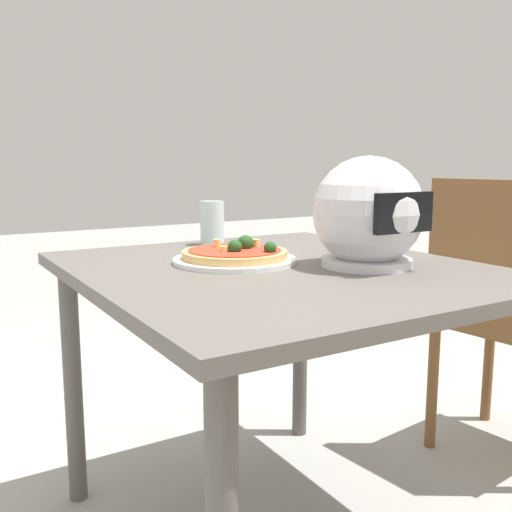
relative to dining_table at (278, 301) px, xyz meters
name	(u,v)px	position (x,y,z in m)	size (l,w,h in m)	color
dining_table	(278,301)	(0.00, 0.00, 0.00)	(0.89, 1.00, 0.71)	#5B5651
pizza_plate	(235,260)	(0.07, -0.09, 0.09)	(0.30, 0.30, 0.01)	white
pizza	(236,253)	(0.07, -0.09, 0.11)	(0.26, 0.26, 0.05)	tan
motorcycle_helmet	(368,214)	(-0.17, 0.12, 0.21)	(0.26, 0.26, 0.26)	silver
drinking_glass	(212,223)	(-0.02, -0.39, 0.15)	(0.07, 0.07, 0.13)	silver
chair_side	(499,307)	(-0.81, 0.02, -0.11)	(0.44, 0.44, 0.90)	brown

